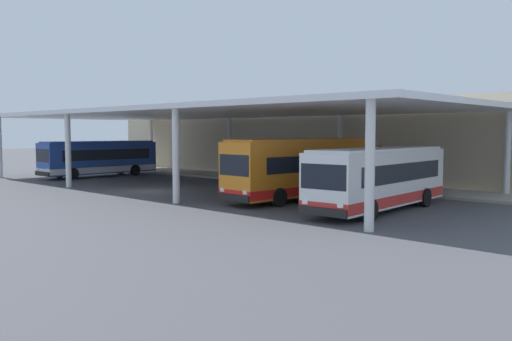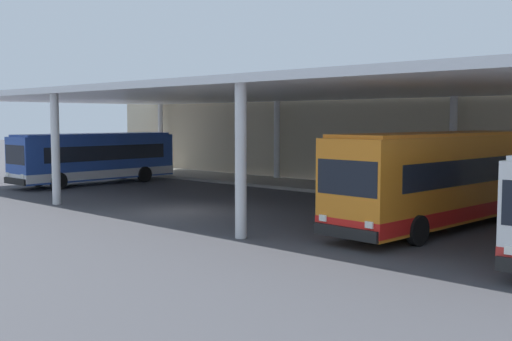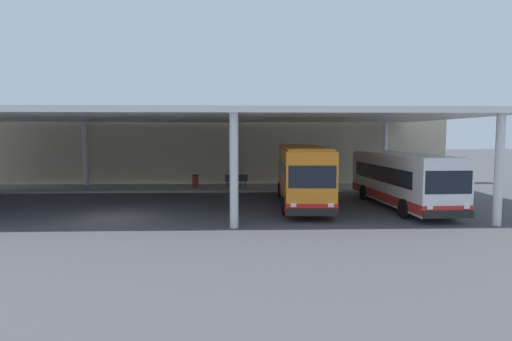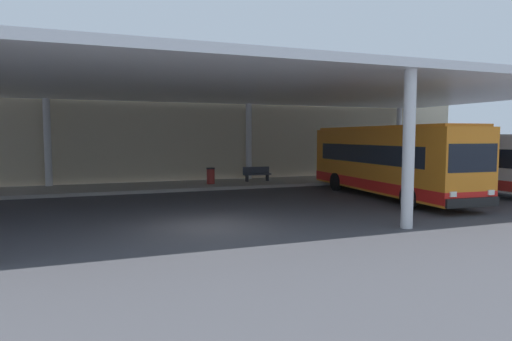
{
  "view_description": "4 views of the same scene",
  "coord_description": "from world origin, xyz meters",
  "px_view_note": "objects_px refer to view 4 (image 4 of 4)",
  "views": [
    {
      "loc": [
        29.64,
        -20.93,
        3.97
      ],
      "look_at": [
        7.12,
        2.99,
        1.59
      ],
      "focal_mm": 37.32,
      "sensor_mm": 36.0,
      "label": 1
    },
    {
      "loc": [
        20.8,
        -17.42,
        4.05
      ],
      "look_at": [
        2.28,
        2.42,
        1.8
      ],
      "focal_mm": 43.36,
      "sensor_mm": 36.0,
      "label": 2
    },
    {
      "loc": [
        6.47,
        -22.11,
        4.29
      ],
      "look_at": [
        7.46,
        5.44,
        1.97
      ],
      "focal_mm": 30.33,
      "sensor_mm": 36.0,
      "label": 3
    },
    {
      "loc": [
        -3.59,
        -14.23,
        3.09
      ],
      "look_at": [
        3.51,
        4.91,
        1.46
      ],
      "focal_mm": 30.44,
      "sensor_mm": 36.0,
      "label": 4
    }
  ],
  "objects_px": {
    "bus_middle_bay": "(491,163)",
    "trash_bin": "(211,176)",
    "banner_sign": "(329,153)",
    "bus_second_bay": "(387,161)",
    "bench_waiting": "(257,174)"
  },
  "relations": [
    {
      "from": "bus_second_bay",
      "to": "trash_bin",
      "type": "relative_size",
      "value": 11.68
    },
    {
      "from": "bus_second_bay",
      "to": "bus_middle_bay",
      "type": "distance_m",
      "value": 5.81
    },
    {
      "from": "bench_waiting",
      "to": "banner_sign",
      "type": "height_order",
      "value": "banner_sign"
    },
    {
      "from": "bus_middle_bay",
      "to": "banner_sign",
      "type": "relative_size",
      "value": 3.33
    },
    {
      "from": "bus_second_bay",
      "to": "bus_middle_bay",
      "type": "xyz_separation_m",
      "value": [
        5.69,
        -1.19,
        -0.19
      ]
    },
    {
      "from": "bus_second_bay",
      "to": "banner_sign",
      "type": "relative_size",
      "value": 3.58
    },
    {
      "from": "bench_waiting",
      "to": "banner_sign",
      "type": "xyz_separation_m",
      "value": [
        4.79,
        -0.88,
        1.32
      ]
    },
    {
      "from": "bus_middle_bay",
      "to": "banner_sign",
      "type": "bearing_deg",
      "value": 121.31
    },
    {
      "from": "trash_bin",
      "to": "banner_sign",
      "type": "bearing_deg",
      "value": -3.01
    },
    {
      "from": "bus_middle_bay",
      "to": "trash_bin",
      "type": "distance_m",
      "value": 15.57
    },
    {
      "from": "bus_middle_bay",
      "to": "banner_sign",
      "type": "distance_m",
      "value": 9.59
    },
    {
      "from": "bus_second_bay",
      "to": "bench_waiting",
      "type": "bearing_deg",
      "value": 117.41
    },
    {
      "from": "bus_middle_bay",
      "to": "trash_bin",
      "type": "relative_size",
      "value": 10.87
    },
    {
      "from": "banner_sign",
      "to": "trash_bin",
      "type": "bearing_deg",
      "value": 176.99
    },
    {
      "from": "trash_bin",
      "to": "bus_middle_bay",
      "type": "bearing_deg",
      "value": -33.62
    }
  ]
}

